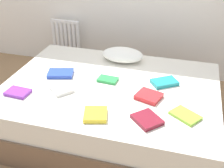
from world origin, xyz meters
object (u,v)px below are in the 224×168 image
textbook_purple (18,92)px  textbook_green (108,80)px  textbook_red (149,96)px  bed (111,107)px  textbook_white (61,89)px  textbook_yellow (95,114)px  pillow (123,55)px  textbook_blue (61,73)px  textbook_maroon (147,120)px  textbook_teal (164,82)px  textbook_lime (185,115)px  radiator (66,39)px

textbook_purple → textbook_green: 0.82m
textbook_red → textbook_purple: bearing=-150.4°
bed → textbook_white: textbook_white is taller
bed → textbook_yellow: size_ratio=10.70×
textbook_white → textbook_purple: textbook_white is taller
textbook_yellow → textbook_red: bearing=31.1°
pillow → textbook_blue: size_ratio=1.82×
textbook_white → textbook_purple: size_ratio=0.93×
textbook_maroon → textbook_red: bearing=141.6°
pillow → textbook_purple: bearing=-128.7°
textbook_white → textbook_purple: (-0.35, -0.15, -0.00)m
textbook_white → textbook_purple: 0.38m
textbook_green → textbook_teal: 0.53m
textbook_teal → textbook_lime: size_ratio=1.05×
bed → textbook_purple: textbook_purple is taller
textbook_white → textbook_red: 0.78m
textbook_yellow → bed: bearing=77.3°
textbook_yellow → textbook_teal: size_ratio=0.81×
textbook_white → textbook_teal: size_ratio=0.81×
textbook_blue → bed: bearing=-20.9°
bed → textbook_purple: bearing=-153.4°
bed → pillow: size_ratio=4.52×
bed → textbook_blue: 0.59m
textbook_green → textbook_lime: textbook_green is taller
textbook_green → radiator: bearing=134.0°
textbook_maroon → textbook_lime: textbook_maroon is taller
textbook_white → textbook_maroon: 0.85m
textbook_maroon → textbook_white: bearing=-151.6°
textbook_maroon → textbook_teal: bearing=128.7°
textbook_red → textbook_yellow: textbook_red is taller
radiator → pillow: bearing=-34.6°
textbook_white → textbook_yellow: 0.50m
textbook_maroon → textbook_lime: bearing=71.1°
bed → textbook_red: (0.38, -0.13, 0.27)m
textbook_green → textbook_yellow: bearing=-78.7°
radiator → bed: bearing=-50.6°
textbook_white → textbook_blue: textbook_blue is taller
pillow → textbook_green: (-0.03, -0.47, -0.06)m
textbook_white → textbook_yellow: bearing=6.6°
pillow → textbook_purple: size_ratio=2.19×
radiator → textbook_yellow: radiator is taller
textbook_blue → textbook_yellow: size_ratio=1.30×
textbook_purple → textbook_lime: size_ratio=0.92×
pillow → textbook_green: size_ratio=2.39×
textbook_yellow → textbook_lime: (0.67, 0.19, -0.01)m
pillow → textbook_maroon: size_ratio=2.14×
textbook_blue → textbook_lime: (1.22, -0.36, -0.01)m
radiator → textbook_teal: radiator is taller
textbook_red → textbook_teal: size_ratio=0.87×
textbook_maroon → textbook_lime: size_ratio=0.94×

